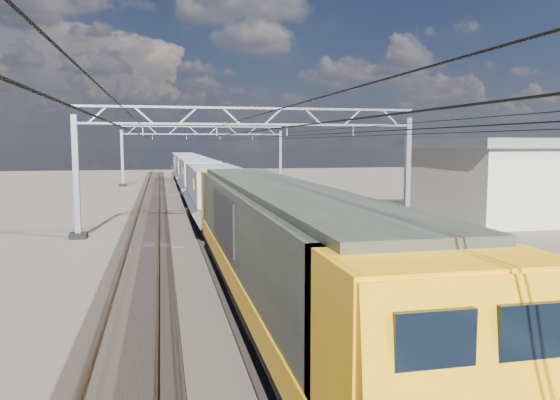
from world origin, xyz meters
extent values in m
plane|color=black|center=(0.00, 0.00, 0.00)|extent=(160.00, 160.00, 0.00)
cube|color=black|center=(-6.00, 0.00, 0.06)|extent=(2.60, 140.00, 0.12)
cube|color=brown|center=(-6.72, 0.00, 0.22)|extent=(0.08, 140.00, 0.16)
cube|color=brown|center=(-5.28, 0.00, 0.22)|extent=(0.08, 140.00, 0.16)
cube|color=black|center=(-2.00, 0.00, 0.06)|extent=(2.60, 140.00, 0.12)
cube|color=brown|center=(-2.72, 0.00, 0.22)|extent=(0.08, 140.00, 0.16)
cube|color=brown|center=(-1.28, 0.00, 0.22)|extent=(0.08, 140.00, 0.16)
cube|color=black|center=(2.00, 0.00, 0.06)|extent=(2.60, 140.00, 0.12)
cube|color=brown|center=(1.28, 0.00, 0.22)|extent=(0.08, 140.00, 0.16)
cube|color=brown|center=(2.72, 0.00, 0.22)|extent=(0.08, 140.00, 0.16)
cube|color=black|center=(6.00, 0.00, 0.06)|extent=(2.60, 140.00, 0.12)
cube|color=brown|center=(5.28, 0.00, 0.22)|extent=(0.08, 140.00, 0.16)
cube|color=brown|center=(6.72, 0.00, 0.22)|extent=(0.08, 140.00, 0.16)
cube|color=#9BA0A9|center=(-9.50, 4.00, 3.30)|extent=(0.30, 0.30, 6.60)
cube|color=#9BA0A9|center=(9.50, 4.00, 3.30)|extent=(0.30, 0.30, 6.60)
cube|color=black|center=(-9.50, 4.00, 0.15)|extent=(0.90, 0.90, 0.30)
cube|color=black|center=(9.50, 4.00, 0.15)|extent=(0.90, 0.90, 0.30)
cube|color=#9BA0A9|center=(0.00, 4.00, 7.05)|extent=(19.30, 0.18, 0.12)
cube|color=#9BA0A9|center=(0.00, 4.00, 6.15)|extent=(19.30, 0.18, 0.12)
cube|color=#9BA0A9|center=(-8.31, 4.00, 6.60)|extent=(1.03, 0.10, 0.94)
cube|color=#9BA0A9|center=(-5.94, 4.00, 6.60)|extent=(1.03, 0.10, 0.94)
cube|color=#9BA0A9|center=(-3.56, 4.00, 6.60)|extent=(1.03, 0.10, 0.94)
cube|color=#9BA0A9|center=(-1.19, 4.00, 6.60)|extent=(1.03, 0.10, 0.94)
cube|color=#9BA0A9|center=(1.19, 4.00, 6.60)|extent=(1.03, 0.10, 0.94)
cube|color=#9BA0A9|center=(3.56, 4.00, 6.60)|extent=(1.03, 0.10, 0.94)
cube|color=#9BA0A9|center=(5.94, 4.00, 6.60)|extent=(1.03, 0.10, 0.94)
cube|color=#9BA0A9|center=(8.31, 4.00, 6.60)|extent=(1.03, 0.10, 0.94)
cube|color=#9BA0A9|center=(-6.00, 4.00, 5.82)|extent=(0.06, 0.06, 0.65)
cube|color=#9BA0A9|center=(-2.00, 4.00, 5.82)|extent=(0.06, 0.06, 0.65)
cube|color=#9BA0A9|center=(2.00, 4.00, 5.82)|extent=(0.06, 0.06, 0.65)
cube|color=#9BA0A9|center=(6.00, 4.00, 5.82)|extent=(0.06, 0.06, 0.65)
cube|color=#9BA0A9|center=(-9.50, 40.00, 3.30)|extent=(0.30, 0.30, 6.60)
cube|color=#9BA0A9|center=(9.50, 40.00, 3.30)|extent=(0.30, 0.30, 6.60)
cube|color=black|center=(-9.50, 40.00, 0.15)|extent=(0.90, 0.90, 0.30)
cube|color=black|center=(9.50, 40.00, 0.15)|extent=(0.90, 0.90, 0.30)
cube|color=#9BA0A9|center=(0.00, 40.00, 7.05)|extent=(19.30, 0.18, 0.12)
cube|color=#9BA0A9|center=(0.00, 40.00, 6.15)|extent=(19.30, 0.18, 0.12)
cube|color=#9BA0A9|center=(-8.31, 40.00, 6.60)|extent=(1.03, 0.10, 0.94)
cube|color=#9BA0A9|center=(-5.94, 40.00, 6.60)|extent=(1.03, 0.10, 0.94)
cube|color=#9BA0A9|center=(-3.56, 40.00, 6.60)|extent=(1.03, 0.10, 0.94)
cube|color=#9BA0A9|center=(-1.19, 40.00, 6.60)|extent=(1.03, 0.10, 0.94)
cube|color=#9BA0A9|center=(1.19, 40.00, 6.60)|extent=(1.03, 0.10, 0.94)
cube|color=#9BA0A9|center=(3.56, 40.00, 6.60)|extent=(1.03, 0.10, 0.94)
cube|color=#9BA0A9|center=(5.94, 40.00, 6.60)|extent=(1.03, 0.10, 0.94)
cube|color=#9BA0A9|center=(8.31, 40.00, 6.60)|extent=(1.03, 0.10, 0.94)
cube|color=#9BA0A9|center=(-6.00, 40.00, 5.82)|extent=(0.06, 0.06, 0.65)
cube|color=#9BA0A9|center=(-2.00, 40.00, 5.82)|extent=(0.06, 0.06, 0.65)
cube|color=#9BA0A9|center=(2.00, 40.00, 5.82)|extent=(0.06, 0.06, 0.65)
cube|color=#9BA0A9|center=(6.00, 40.00, 5.82)|extent=(0.06, 0.06, 0.65)
cylinder|color=black|center=(-6.00, 8.00, 5.50)|extent=(0.03, 140.00, 0.03)
cylinder|color=black|center=(-6.00, 8.00, 6.00)|extent=(0.03, 140.00, 0.03)
cylinder|color=black|center=(-2.00, 8.00, 5.50)|extent=(0.03, 140.00, 0.03)
cylinder|color=black|center=(-2.00, 8.00, 6.00)|extent=(0.03, 140.00, 0.03)
cylinder|color=black|center=(2.00, 8.00, 5.50)|extent=(0.03, 140.00, 0.03)
cylinder|color=black|center=(2.00, 8.00, 6.00)|extent=(0.03, 140.00, 0.03)
cylinder|color=black|center=(6.00, 8.00, 5.50)|extent=(0.03, 140.00, 0.03)
cylinder|color=black|center=(6.00, 8.00, 6.00)|extent=(0.03, 140.00, 0.03)
cube|color=black|center=(-2.00, -5.30, 0.75)|extent=(2.20, 3.60, 0.60)
cube|color=black|center=(-2.00, -11.80, 1.13)|extent=(2.65, 20.00, 0.25)
cube|color=black|center=(-2.00, -11.80, 0.75)|extent=(2.20, 4.50, 0.75)
cube|color=#272B24|center=(-2.00, -11.80, 2.55)|extent=(2.65, 17.00, 2.60)
cube|color=#EEA00C|center=(-3.34, -11.80, 1.55)|extent=(0.04, 17.00, 0.60)
cube|color=#EEA00C|center=(-0.66, -11.80, 1.55)|extent=(0.04, 17.00, 0.60)
cube|color=black|center=(-3.35, -10.80, 2.90)|extent=(0.05, 5.00, 1.40)
cube|color=black|center=(-0.65, -10.80, 2.90)|extent=(0.05, 5.00, 1.40)
cube|color=#272B24|center=(-2.00, -11.80, 3.92)|extent=(2.25, 18.00, 0.15)
cube|color=#EEA00C|center=(-2.00, -20.90, 2.55)|extent=(2.65, 1.80, 2.60)
cube|color=#EEA00C|center=(-2.00, -21.85, 3.05)|extent=(2.60, 0.46, 1.52)
cube|color=black|center=(-2.55, -21.95, 3.15)|extent=(0.85, 0.08, 0.75)
cube|color=black|center=(-1.45, -21.95, 3.15)|extent=(0.85, 0.08, 0.75)
cube|color=#EEA00C|center=(-2.00, -2.70, 2.55)|extent=(2.65, 1.80, 2.60)
cube|color=#EEA00C|center=(-2.00, -1.75, 3.05)|extent=(2.60, 0.46, 1.52)
cube|color=black|center=(-2.55, -1.65, 3.15)|extent=(0.85, 0.08, 0.75)
cube|color=black|center=(-1.45, -1.65, 3.15)|extent=(0.85, 0.08, 0.75)
cylinder|color=black|center=(-2.85, -1.50, 1.15)|extent=(0.36, 0.50, 0.36)
cylinder|color=black|center=(-1.15, -1.50, 1.15)|extent=(0.36, 0.50, 0.36)
cylinder|color=white|center=(-2.60, -1.60, 1.75)|extent=(0.20, 0.08, 0.20)
cylinder|color=white|center=(-1.40, -1.60, 1.75)|extent=(0.20, 0.08, 0.20)
cube|color=black|center=(-2.00, 1.40, 0.72)|extent=(2.20, 2.60, 0.55)
cube|color=black|center=(-2.00, 10.40, 0.72)|extent=(2.20, 2.60, 0.55)
cube|color=black|center=(-2.00, 5.90, 1.08)|extent=(2.40, 13.00, 0.20)
cube|color=gray|center=(-2.00, 5.90, 2.80)|extent=(2.80, 12.00, 1.80)
cube|color=#414248|center=(-2.95, 5.90, 1.55)|extent=(1.48, 12.00, 1.36)
cube|color=#414248|center=(-1.05, 5.90, 1.55)|extent=(1.48, 12.00, 1.36)
cube|color=#EEA00C|center=(-3.42, 2.90, 2.90)|extent=(0.04, 1.20, 0.50)
cube|color=black|center=(-2.00, 15.60, 0.72)|extent=(2.20, 2.60, 0.55)
cube|color=black|center=(-2.00, 24.60, 0.72)|extent=(2.20, 2.60, 0.55)
cube|color=black|center=(-2.00, 20.10, 1.08)|extent=(2.40, 13.00, 0.20)
cube|color=gray|center=(-2.00, 20.10, 2.80)|extent=(2.80, 12.00, 1.80)
cube|color=#414248|center=(-2.95, 20.10, 1.55)|extent=(1.48, 12.00, 1.36)
cube|color=#414248|center=(-1.05, 20.10, 1.55)|extent=(1.48, 12.00, 1.36)
cube|color=#EEA00C|center=(-3.42, 17.10, 2.90)|extent=(0.04, 1.20, 0.50)
cube|color=black|center=(-2.00, 29.80, 0.72)|extent=(2.20, 2.60, 0.55)
cube|color=black|center=(-2.00, 38.80, 0.72)|extent=(2.20, 2.60, 0.55)
cube|color=black|center=(-2.00, 34.30, 1.08)|extent=(2.40, 13.00, 0.20)
cube|color=gray|center=(-2.00, 34.30, 2.80)|extent=(2.80, 12.00, 1.80)
cube|color=#414248|center=(-2.95, 34.30, 1.55)|extent=(1.48, 12.00, 1.36)
cube|color=#414248|center=(-1.05, 34.30, 1.55)|extent=(1.48, 12.00, 1.36)
cube|color=#EEA00C|center=(-3.42, 31.30, 2.90)|extent=(0.04, 1.20, 0.50)
cube|color=black|center=(-2.00, 44.00, 0.72)|extent=(2.20, 2.60, 0.55)
cube|color=black|center=(-2.00, 53.00, 0.72)|extent=(2.20, 2.60, 0.55)
cube|color=black|center=(-2.00, 48.50, 1.08)|extent=(2.40, 13.00, 0.20)
cube|color=gray|center=(-2.00, 48.50, 2.80)|extent=(2.80, 12.00, 1.80)
cube|color=#414248|center=(-2.95, 48.50, 1.55)|extent=(1.48, 12.00, 1.36)
cube|color=#414248|center=(-1.05, 48.50, 1.55)|extent=(1.48, 12.00, 1.36)
cube|color=#EEA00C|center=(-3.42, 45.50, 2.90)|extent=(0.04, 1.20, 0.50)
camera|label=1|loc=(-5.08, -26.58, 5.12)|focal=35.00mm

